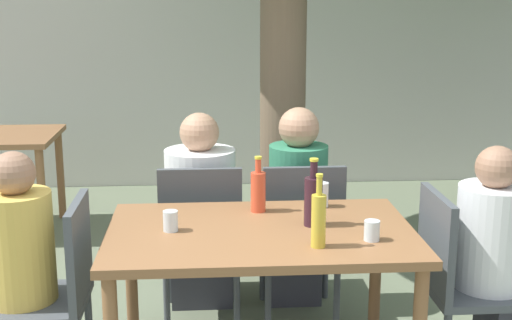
{
  "coord_description": "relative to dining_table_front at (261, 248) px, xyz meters",
  "views": [
    {
      "loc": [
        -0.23,
        -3.03,
        1.8
      ],
      "look_at": [
        0.0,
        0.3,
        1.02
      ],
      "focal_mm": 50.0,
      "sensor_mm": 36.0,
      "label": 1
    }
  ],
  "objects": [
    {
      "name": "drinking_glass_0",
      "position": [
        0.33,
        0.33,
        0.15
      ],
      "size": [
        0.07,
        0.07,
        0.12
      ],
      "color": "white",
      "rests_on": "dining_table_front"
    },
    {
      "name": "drinking_glass_2",
      "position": [
        -0.4,
        0.01,
        0.13
      ],
      "size": [
        0.07,
        0.07,
        0.09
      ],
      "color": "silver",
      "rests_on": "dining_table_front"
    },
    {
      "name": "patio_chair_0",
      "position": [
        -0.92,
        0.0,
        -0.16
      ],
      "size": [
        0.44,
        0.44,
        0.91
      ],
      "rotation": [
        0.0,
        0.0,
        -1.57
      ],
      "color": "#474C51",
      "rests_on": "ground_plane"
    },
    {
      "name": "soda_bottle_2",
      "position": [
        0.01,
        0.27,
        0.19
      ],
      "size": [
        0.07,
        0.07,
        0.27
      ],
      "color": "#DB4C2D",
      "rests_on": "dining_table_front"
    },
    {
      "name": "person_seated_3",
      "position": [
        0.28,
        0.91,
        -0.15
      ],
      "size": [
        0.33,
        0.57,
        1.19
      ],
      "rotation": [
        0.0,
        0.0,
        3.14
      ],
      "color": "#383842",
      "rests_on": "ground_plane"
    },
    {
      "name": "oil_cruet_1",
      "position": [
        0.22,
        -0.24,
        0.21
      ],
      "size": [
        0.06,
        0.06,
        0.31
      ],
      "color": "gold",
      "rests_on": "dining_table_front"
    },
    {
      "name": "cafe_building_wall",
      "position": [
        0.0,
        3.68,
        0.72
      ],
      "size": [
        10.0,
        0.08,
        2.8
      ],
      "color": "beige",
      "rests_on": "ground_plane"
    },
    {
      "name": "drinking_glass_1",
      "position": [
        0.46,
        -0.18,
        0.13
      ],
      "size": [
        0.07,
        0.07,
        0.09
      ],
      "color": "silver",
      "rests_on": "dining_table_front"
    },
    {
      "name": "patio_chair_3",
      "position": [
        0.28,
        0.68,
        -0.16
      ],
      "size": [
        0.44,
        0.44,
        0.91
      ],
      "rotation": [
        0.0,
        0.0,
        3.14
      ],
      "color": "#474C51",
      "rests_on": "ground_plane"
    },
    {
      "name": "patio_chair_2",
      "position": [
        -0.28,
        0.68,
        -0.16
      ],
      "size": [
        0.44,
        0.44,
        0.91
      ],
      "rotation": [
        0.0,
        0.0,
        3.14
      ],
      "color": "#474C51",
      "rests_on": "ground_plane"
    },
    {
      "name": "dining_table_front",
      "position": [
        0.0,
        0.0,
        0.0
      ],
      "size": [
        1.38,
        0.89,
        0.77
      ],
      "color": "brown",
      "rests_on": "ground_plane"
    },
    {
      "name": "person_seated_0",
      "position": [
        -1.17,
        -0.0,
        -0.18
      ],
      "size": [
        0.55,
        0.31,
        1.14
      ],
      "rotation": [
        0.0,
        0.0,
        -1.57
      ],
      "color": "#383842",
      "rests_on": "ground_plane"
    },
    {
      "name": "person_seated_2",
      "position": [
        -0.28,
        0.91,
        -0.15
      ],
      "size": [
        0.39,
        0.6,
        1.17
      ],
      "rotation": [
        0.0,
        0.0,
        3.14
      ],
      "color": "#383842",
      "rests_on": "ground_plane"
    },
    {
      "name": "wine_bottle_0",
      "position": [
        0.24,
        0.04,
        0.21
      ],
      "size": [
        0.08,
        0.08,
        0.31
      ],
      "color": "#331923",
      "rests_on": "dining_table_front"
    },
    {
      "name": "patio_chair_1",
      "position": [
        0.92,
        0.0,
        -0.16
      ],
      "size": [
        0.44,
        0.44,
        0.91
      ],
      "rotation": [
        0.0,
        0.0,
        1.57
      ],
      "color": "#474C51",
      "rests_on": "ground_plane"
    },
    {
      "name": "person_seated_1",
      "position": [
        1.16,
        -0.0,
        -0.18
      ],
      "size": [
        0.56,
        0.33,
        1.14
      ],
      "rotation": [
        0.0,
        0.0,
        1.57
      ],
      "color": "#383842",
      "rests_on": "ground_plane"
    }
  ]
}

